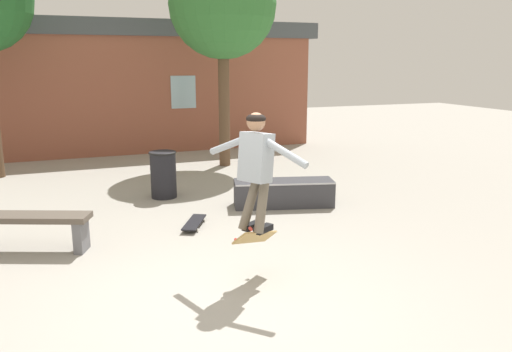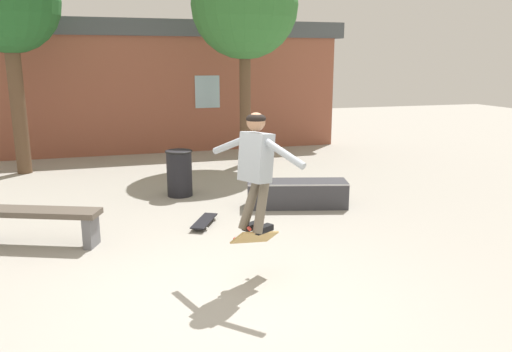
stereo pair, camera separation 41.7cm
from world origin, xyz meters
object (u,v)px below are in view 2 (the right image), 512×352
Objects in this scene: skateboard_flipping at (255,237)px; skateboard_resting at (204,221)px; park_bench at (35,219)px; skate_ledge at (297,194)px; skater at (256,162)px; trash_bin at (179,172)px; tree_left at (7,4)px; tree_right at (245,6)px.

skateboard_resting is (-0.20, 2.18, -0.47)m from skateboard_flipping.
park_bench is at bearing 103.43° from skateboard_flipping.
park_bench is at bearing -155.23° from skate_ledge.
skater reaches higher than skateboard_resting.
trash_bin is at bearing 55.40° from skateboard_flipping.
park_bench is 4.27m from skate_ledge.
skate_ledge is 3.17m from skateboard_flipping.
park_bench is (0.85, -5.06, -3.35)m from tree_left.
skateboard_flipping is (-1.58, -2.73, 0.31)m from skate_ledge.
trash_bin is at bearing 63.36° from park_bench.
skate_ledge is at bearing 29.30° from skater.
park_bench is 3.49m from skater.
tree_left is 5.55× the size of trash_bin.
skate_ledge is 2.08× the size of trash_bin.
trash_bin reaches higher than skateboard_resting.
tree_left reaches higher than skateboard_resting.
tree_right reaches higher than skateboard_flipping.
skateboard_resting is at bearing -56.29° from tree_left.
skater is at bearing -50.21° from skateboard_flipping.
tree_left reaches higher than skateboard_flipping.
skater is at bearing -146.82° from skateboard_resting.
skater is at bearing -104.73° from skate_ledge.
park_bench is 3.32m from skateboard_flipping.
skateboard_resting is (2.43, 0.15, -0.31)m from park_bench.
trash_bin is at bearing 63.75° from skater.
tree_left is at bearing 154.53° from skate_ledge.
tree_right is at bearing 103.92° from skate_ledge.
skate_ledge is at bearing 31.48° from park_bench.
park_bench is 2.09× the size of trash_bin.
tree_left reaches higher than skater.
skate_ledge is at bearing 20.91° from skateboard_flipping.
skateboard_flipping is (2.63, -2.02, 0.16)m from park_bench.
skateboard_flipping is at bearing -104.87° from skate_ledge.
tree_left is 8.51m from skateboard_flipping.
skateboard_resting is (-1.78, -0.55, -0.16)m from skate_ledge.
tree_left is 8.22m from skater.
tree_right reaches higher than park_bench.
tree_left is 2.65× the size of park_bench.
skateboard_flipping is (0.31, -4.07, 0.08)m from trash_bin.
trash_bin is 1.93m from skateboard_resting.
skater reaches higher than skate_ledge.
tree_right reaches higher than skateboard_resting.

